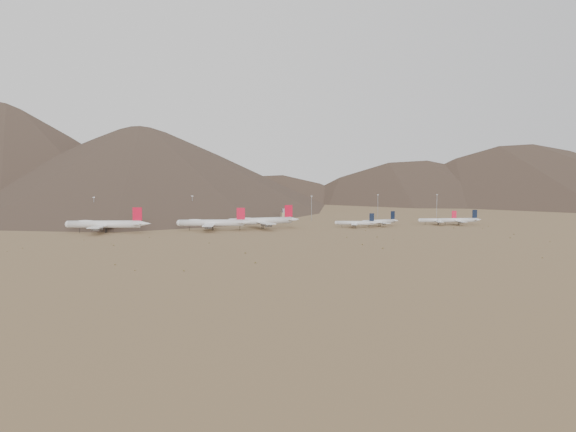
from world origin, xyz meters
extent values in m
plane|color=#98794E|center=(0.00, 0.00, 0.00)|extent=(3000.00, 3000.00, 0.00)
cylinder|color=silver|center=(-139.34, 22.82, 6.97)|extent=(57.35, 16.75, 5.92)
sphere|color=silver|center=(-167.45, 28.29, 6.97)|extent=(5.80, 5.80, 5.80)
cone|color=silver|center=(-107.86, 16.69, 7.41)|extent=(11.14, 7.20, 5.33)
cube|color=silver|center=(-140.46, 23.04, 6.08)|extent=(19.03, 53.29, 0.74)
cube|color=silver|center=(-112.36, 17.56, 7.56)|extent=(8.87, 20.57, 0.36)
cube|color=red|center=(-113.48, 17.78, 15.18)|extent=(7.41, 1.95, 10.50)
cylinder|color=black|center=(-159.02, 26.65, 2.00)|extent=(0.38, 0.38, 4.01)
cylinder|color=black|center=(-137.93, 24.05, 2.00)|extent=(0.48, 0.48, 4.01)
cylinder|color=black|center=(-138.50, 21.15, 2.00)|extent=(0.48, 0.48, 4.01)
ellipsoid|color=silver|center=(-153.96, 25.66, 8.60)|extent=(18.84, 7.86, 3.55)
cylinder|color=slate|center=(-138.46, 33.34, 4.62)|extent=(6.13, 3.71, 2.66)
cylinder|color=slate|center=(-142.47, 12.73, 4.62)|extent=(6.13, 3.71, 2.66)
cylinder|color=slate|center=(-136.65, 42.62, 4.62)|extent=(6.13, 3.71, 2.66)
cylinder|color=slate|center=(-144.28, 3.45, 4.62)|extent=(6.13, 3.71, 2.66)
cylinder|color=silver|center=(-53.67, 23.89, 6.48)|extent=(53.38, 14.93, 5.50)
sphere|color=silver|center=(-79.87, 28.64, 6.48)|extent=(5.39, 5.39, 5.39)
cone|color=silver|center=(-24.33, 18.56, 6.89)|extent=(10.32, 6.59, 4.95)
cube|color=silver|center=(-54.72, 24.08, 5.65)|extent=(17.10, 49.55, 0.69)
cube|color=silver|center=(-28.52, 19.32, 7.03)|extent=(8.03, 19.11, 0.33)
cube|color=red|center=(-29.57, 19.51, 14.11)|extent=(6.90, 1.72, 9.76)
cylinder|color=black|center=(-72.01, 27.22, 1.86)|extent=(0.36, 0.36, 3.73)
cylinder|color=black|center=(-52.38, 25.05, 1.86)|extent=(0.44, 0.44, 3.73)
cylinder|color=black|center=(-52.87, 22.34, 1.86)|extent=(0.44, 0.44, 3.73)
ellipsoid|color=silver|center=(-67.30, 26.36, 7.99)|extent=(17.50, 7.10, 3.30)
cylinder|color=slate|center=(-52.98, 33.68, 4.29)|extent=(5.68, 3.39, 2.48)
cylinder|color=slate|center=(-56.47, 14.47, 4.29)|extent=(5.68, 3.39, 2.48)
cylinder|color=slate|center=(-51.41, 42.33, 4.29)|extent=(5.68, 3.39, 2.48)
cylinder|color=slate|center=(-58.03, 5.83, 4.29)|extent=(5.68, 3.39, 2.48)
cylinder|color=silver|center=(-10.22, 30.70, 6.82)|extent=(56.15, 16.60, 5.80)
sphere|color=silver|center=(-37.73, 25.25, 6.82)|extent=(5.68, 5.68, 5.68)
cone|color=silver|center=(20.59, 36.81, 7.26)|extent=(10.92, 7.08, 5.22)
cube|color=silver|center=(-11.32, 30.48, 5.95)|extent=(18.80, 52.18, 0.72)
cube|color=silver|center=(16.19, 35.94, 7.40)|extent=(8.75, 20.15, 0.35)
cube|color=red|center=(15.09, 35.72, 14.86)|extent=(7.25, 1.93, 10.28)
cylinder|color=black|center=(-29.47, 26.88, 1.96)|extent=(0.37, 0.37, 3.93)
cylinder|color=black|center=(-9.40, 32.34, 1.96)|extent=(0.47, 0.47, 3.93)
cylinder|color=black|center=(-8.83, 29.50, 1.96)|extent=(0.47, 0.47, 3.93)
ellipsoid|color=silver|center=(-24.52, 27.87, 8.42)|extent=(18.45, 7.76, 3.48)
cylinder|color=slate|center=(-13.32, 40.57, 4.52)|extent=(6.01, 3.65, 2.61)
cylinder|color=slate|center=(-9.32, 20.40, 4.52)|extent=(6.01, 3.65, 2.61)
cylinder|color=slate|center=(-15.12, 49.65, 4.52)|extent=(6.01, 3.65, 2.61)
cylinder|color=slate|center=(-7.52, 11.32, 4.52)|extent=(6.01, 3.65, 2.61)
cylinder|color=silver|center=(72.63, 23.76, 4.16)|extent=(31.79, 13.52, 3.51)
sphere|color=silver|center=(57.29, 28.85, 4.16)|extent=(3.44, 3.44, 3.44)
cone|color=silver|center=(89.81, 18.05, 4.42)|extent=(6.52, 4.83, 3.16)
cube|color=silver|center=(72.02, 23.96, 3.63)|extent=(13.64, 27.93, 0.44)
cube|color=silver|center=(87.36, 18.87, 4.51)|extent=(6.08, 10.91, 0.21)
cube|color=black|center=(86.75, 19.07, 9.37)|extent=(4.09, 1.62, 6.93)
cylinder|color=black|center=(61.90, 27.32, 1.20)|extent=(0.37, 0.37, 2.40)
cylinder|color=black|center=(73.52, 24.39, 1.20)|extent=(0.46, 0.46, 2.40)
cylinder|color=black|center=(72.97, 22.72, 1.20)|extent=(0.46, 0.46, 2.40)
cylinder|color=slate|center=(74.46, 31.32, 2.76)|extent=(3.57, 2.52, 1.58)
cylinder|color=slate|center=(69.57, 16.60, 2.76)|extent=(3.57, 2.52, 1.58)
cylinder|color=silver|center=(98.12, 30.51, 4.36)|extent=(33.70, 12.36, 3.68)
sphere|color=silver|center=(81.75, 26.10, 4.36)|extent=(3.61, 3.61, 3.61)
cone|color=silver|center=(116.46, 35.44, 4.64)|extent=(6.75, 4.78, 3.31)
cube|color=silver|center=(97.47, 30.33, 3.81)|extent=(12.79, 29.47, 0.46)
cube|color=silver|center=(113.84, 34.74, 4.73)|extent=(5.82, 11.46, 0.22)
cube|color=black|center=(113.18, 34.56, 9.83)|extent=(4.34, 1.46, 7.27)
cylinder|color=black|center=(86.66, 27.43, 1.26)|extent=(0.39, 0.39, 2.52)
cylinder|color=black|center=(98.54, 31.57, 1.26)|extent=(0.48, 0.48, 2.52)
cylinder|color=black|center=(99.02, 29.80, 1.26)|extent=(0.48, 0.48, 2.52)
cylinder|color=slate|center=(95.35, 38.19, 2.90)|extent=(3.70, 2.48, 1.66)
cylinder|color=slate|center=(99.58, 22.47, 2.90)|extent=(3.70, 2.48, 1.66)
cylinder|color=silver|center=(158.05, 34.11, 4.28)|extent=(33.28, 10.82, 3.61)
sphere|color=silver|center=(141.81, 37.76, 4.28)|extent=(3.54, 3.54, 3.54)
cone|color=silver|center=(176.24, 30.03, 4.55)|extent=(6.56, 4.49, 3.25)
cube|color=silver|center=(157.40, 34.26, 3.74)|extent=(11.45, 29.01, 0.45)
cube|color=silver|center=(173.65, 30.61, 4.64)|extent=(5.30, 11.24, 0.22)
cube|color=red|center=(173.00, 30.76, 9.65)|extent=(4.29, 1.27, 7.13)
cylinder|color=black|center=(146.68, 36.67, 1.24)|extent=(0.38, 0.38, 2.47)
cylinder|color=black|center=(158.90, 34.85, 1.24)|extent=(0.48, 0.48, 2.47)
cylinder|color=black|center=(158.51, 33.09, 1.24)|extent=(0.48, 0.48, 2.47)
cylinder|color=slate|center=(159.15, 42.06, 2.84)|extent=(3.60, 2.32, 1.63)
cylinder|color=slate|center=(155.65, 26.46, 2.84)|extent=(3.60, 2.32, 1.63)
cylinder|color=silver|center=(175.65, 28.24, 4.59)|extent=(35.90, 6.87, 3.88)
sphere|color=silver|center=(157.87, 29.74, 4.59)|extent=(3.80, 3.80, 3.80)
cone|color=silver|center=(195.58, 26.55, 4.88)|extent=(6.70, 4.02, 3.49)
cube|color=silver|center=(174.94, 28.30, 4.01)|extent=(8.27, 30.98, 0.48)
cube|color=silver|center=(192.73, 26.79, 4.98)|extent=(4.18, 11.86, 0.23)
cube|color=black|center=(192.02, 26.85, 10.35)|extent=(4.65, 0.74, 7.65)
cylinder|color=black|center=(163.20, 29.29, 1.33)|extent=(0.41, 0.41, 2.65)
cylinder|color=black|center=(176.45, 29.14, 1.33)|extent=(0.51, 0.51, 2.65)
cylinder|color=black|center=(176.28, 27.21, 1.33)|extent=(0.51, 0.51, 2.65)
cylinder|color=slate|center=(175.66, 36.84, 3.05)|extent=(3.70, 2.04, 1.74)
cylinder|color=slate|center=(174.22, 19.76, 3.05)|extent=(3.70, 2.04, 1.74)
cube|color=tan|center=(30.00, 120.00, 4.00)|extent=(8.00, 8.00, 8.00)
cube|color=slate|center=(30.00, 120.00, 10.00)|extent=(6.00, 6.00, 4.00)
cylinder|color=gray|center=(-158.31, 119.49, 12.50)|extent=(0.50, 0.50, 25.00)
cube|color=gray|center=(-158.31, 119.49, 25.30)|extent=(2.00, 0.60, 0.80)
cylinder|color=gray|center=(-64.03, 135.57, 12.50)|extent=(0.50, 0.50, 25.00)
cube|color=gray|center=(-64.03, 135.57, 25.30)|extent=(2.00, 0.60, 0.80)
cylinder|color=gray|center=(55.59, 109.03, 12.50)|extent=(0.50, 0.50, 25.00)
cube|color=gray|center=(55.59, 109.03, 25.30)|extent=(2.00, 0.60, 0.80)
cylinder|color=gray|center=(137.50, 133.21, 12.50)|extent=(0.50, 0.50, 25.00)
cube|color=gray|center=(137.50, 133.21, 25.30)|extent=(2.00, 0.60, 0.80)
cylinder|color=gray|center=(206.23, 129.35, 12.50)|extent=(0.50, 0.50, 25.00)
cube|color=gray|center=(206.23, 129.35, 25.30)|extent=(2.00, 0.60, 0.80)
ellipsoid|color=olive|center=(-83.53, -177.81, 0.29)|extent=(0.87, 0.87, 0.57)
ellipsoid|color=olive|center=(173.93, -60.52, 0.33)|extent=(1.08, 1.08, 0.66)
ellipsoid|color=olive|center=(39.43, -53.44, 0.29)|extent=(1.03, 1.03, 0.59)
ellipsoid|color=olive|center=(-46.39, -161.36, 0.41)|extent=(1.05, 1.05, 0.82)
ellipsoid|color=olive|center=(-148.30, -30.53, 0.27)|extent=(0.73, 0.73, 0.54)
ellipsoid|color=olive|center=(41.23, -119.49, 0.42)|extent=(0.99, 0.99, 0.83)
ellipsoid|color=olive|center=(-62.97, -67.54, 0.23)|extent=(0.90, 0.90, 0.46)
ellipsoid|color=olive|center=(35.17, -98.70, 0.40)|extent=(0.96, 0.96, 0.80)
ellipsoid|color=olive|center=(177.30, -10.74, 0.24)|extent=(0.70, 0.70, 0.48)
ellipsoid|color=olive|center=(155.97, 0.21, 0.36)|extent=(1.00, 1.00, 0.71)
ellipsoid|color=olive|center=(-46.16, -122.53, 0.36)|extent=(1.10, 1.10, 0.71)
ellipsoid|color=olive|center=(-179.78, -69.26, 0.26)|extent=(0.79, 0.79, 0.52)
ellipsoid|color=olive|center=(-127.11, -59.31, 0.24)|extent=(0.71, 0.71, 0.49)
ellipsoid|color=olive|center=(-124.89, -66.83, 0.39)|extent=(0.94, 0.94, 0.79)
ellipsoid|color=olive|center=(-184.90, -84.10, 0.16)|extent=(0.57, 0.57, 0.31)
ellipsoid|color=olive|center=(62.28, -56.05, 0.34)|extent=(1.05, 1.05, 0.67)
ellipsoid|color=olive|center=(-106.43, -171.82, 0.23)|extent=(0.84, 0.84, 0.46)
ellipsoid|color=olive|center=(-103.17, -21.88, 0.26)|extent=(0.71, 0.71, 0.52)
ellipsoid|color=olive|center=(-117.17, -151.34, 0.28)|extent=(0.94, 0.94, 0.55)
ellipsoid|color=olive|center=(71.27, -7.38, 0.30)|extent=(0.83, 0.83, 0.61)
ellipsoid|color=olive|center=(111.74, -177.00, 0.29)|extent=(0.75, 0.75, 0.58)
ellipsoid|color=olive|center=(192.50, 4.65, 0.34)|extent=(0.89, 0.89, 0.68)
ellipsoid|color=olive|center=(155.63, -82.57, 0.36)|extent=(1.06, 1.06, 0.71)
ellipsoid|color=olive|center=(68.18, -73.21, 0.18)|extent=(0.52, 0.52, 0.36)
ellipsoid|color=olive|center=(167.53, -110.71, 0.28)|extent=(0.82, 0.82, 0.55)
camera|label=1|loc=(-92.29, -447.03, 44.79)|focal=35.00mm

